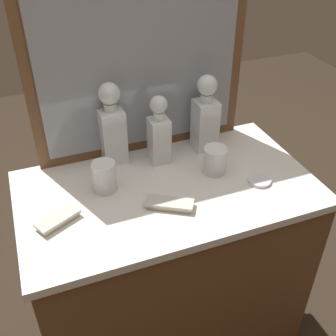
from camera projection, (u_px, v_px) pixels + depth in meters
ground_plane at (168, 333)px, 1.95m from camera, size 6.00×6.00×0.00m
dresser at (168, 271)px, 1.70m from camera, size 1.04×0.59×0.89m
dresser_mirror at (140, 58)px, 1.44m from camera, size 0.81×0.03×0.74m
crystal_decanter_left at (205, 120)px, 1.58m from camera, size 0.09×0.09×0.31m
crystal_decanter_far_left at (159, 136)px, 1.51m from camera, size 0.07×0.07×0.27m
crystal_decanter_front at (112, 131)px, 1.50m from camera, size 0.09×0.09×0.32m
crystal_tumbler_far_right at (104, 178)px, 1.40m from camera, size 0.08×0.08×0.11m
crystal_tumbler_center at (215, 161)px, 1.49m from camera, size 0.09×0.09×0.10m
silver_brush_center at (58, 220)px, 1.28m from camera, size 0.15×0.12×0.02m
silver_brush_right at (169, 204)px, 1.34m from camera, size 0.17×0.13×0.02m
porcelain_dish at (259, 180)px, 1.46m from camera, size 0.08×0.08×0.01m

